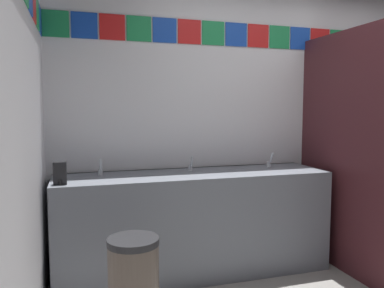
# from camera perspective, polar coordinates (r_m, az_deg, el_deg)

# --- Properties ---
(wall_back) EXTENTS (4.22, 0.09, 2.60)m
(wall_back) POSITION_cam_1_polar(r_m,az_deg,el_deg) (3.82, 12.36, 4.04)
(wall_back) COLOR silver
(wall_back) RESTS_ON ground_plane
(wall_side) EXTENTS (0.09, 3.06, 2.60)m
(wall_side) POSITION_cam_1_polar(r_m,az_deg,el_deg) (1.79, -26.20, 2.35)
(wall_side) COLOR silver
(wall_side) RESTS_ON ground_plane
(vanity_counter) EXTENTS (2.25, 0.59, 0.85)m
(vanity_counter) POSITION_cam_1_polar(r_m,az_deg,el_deg) (3.27, 0.30, -11.48)
(vanity_counter) COLOR slate
(vanity_counter) RESTS_ON ground_plane
(faucet_left) EXTENTS (0.04, 0.10, 0.14)m
(faucet_left) POSITION_cam_1_polar(r_m,az_deg,el_deg) (3.13, -13.48, -3.67)
(faucet_left) COLOR silver
(faucet_left) RESTS_ON vanity_counter
(faucet_center) EXTENTS (0.04, 0.10, 0.14)m
(faucet_center) POSITION_cam_1_polar(r_m,az_deg,el_deg) (3.25, -0.17, -3.17)
(faucet_center) COLOR silver
(faucet_center) RESTS_ON vanity_counter
(faucet_right) EXTENTS (0.04, 0.10, 0.14)m
(faucet_right) POSITION_cam_1_polar(r_m,az_deg,el_deg) (3.54, 11.55, -2.59)
(faucet_right) COLOR silver
(faucet_right) RESTS_ON vanity_counter
(soap_dispenser) EXTENTS (0.09, 0.09, 0.16)m
(soap_dispenser) POSITION_cam_1_polar(r_m,az_deg,el_deg) (2.85, -19.10, -4.12)
(soap_dispenser) COLOR black
(soap_dispenser) RESTS_ON vanity_counter
(toilet) EXTENTS (0.39, 0.49, 0.74)m
(toilet) POSITION_cam_1_polar(r_m,az_deg,el_deg) (4.01, 25.98, -10.85)
(toilet) COLOR white
(toilet) RESTS_ON ground_plane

